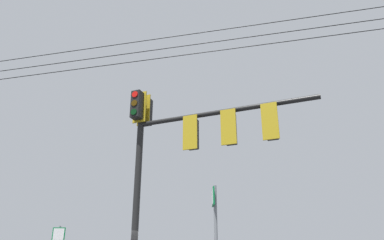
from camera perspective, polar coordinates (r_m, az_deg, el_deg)
name	(u,v)px	position (r m, az deg, el deg)	size (l,w,h in m)	color
signal_mast_assembly	(179,143)	(10.82, -2.01, -3.60)	(5.15, 3.05, 6.79)	black
overhead_wire_span	(108,56)	(13.35, -12.85, 9.69)	(23.31, 18.22, 1.38)	black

